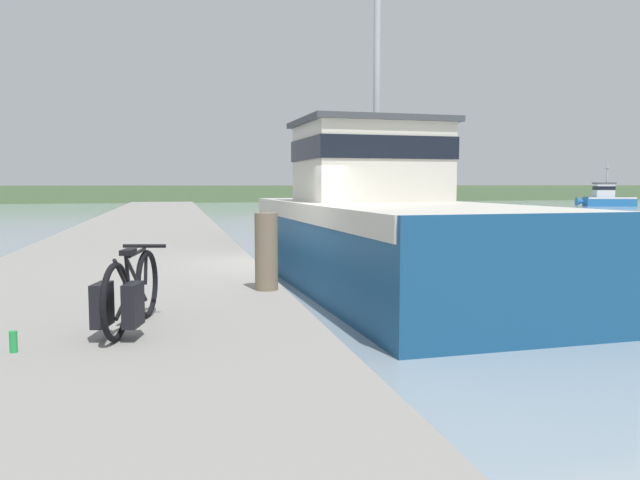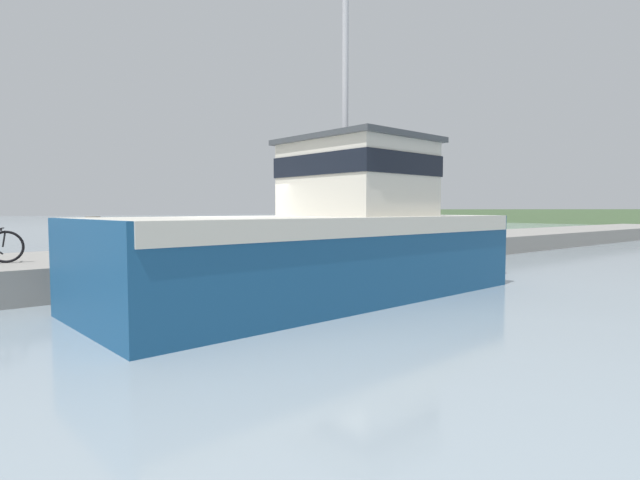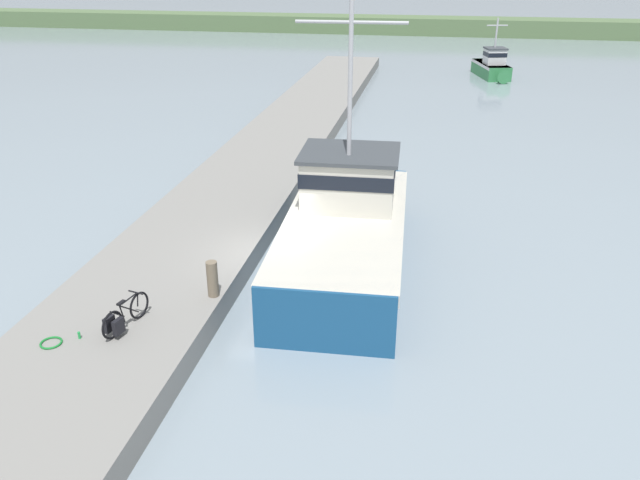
{
  "view_description": "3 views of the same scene",
  "coord_description": "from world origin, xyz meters",
  "px_view_note": "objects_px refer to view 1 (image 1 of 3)",
  "views": [
    {
      "loc": [
        -2.06,
        -10.97,
        2.14
      ],
      "look_at": [
        0.13,
        -1.63,
        1.28
      ],
      "focal_mm": 35.0,
      "sensor_mm": 36.0,
      "label": 1
    },
    {
      "loc": [
        10.43,
        -5.93,
        1.91
      ],
      "look_at": [
        0.77,
        2.13,
        1.14
      ],
      "focal_mm": 28.0,
      "sensor_mm": 36.0,
      "label": 2
    },
    {
      "loc": [
        4.71,
        -16.86,
        9.3
      ],
      "look_at": [
        1.66,
        -0.61,
        1.61
      ],
      "focal_mm": 35.0,
      "sensor_mm": 36.0,
      "label": 3
    }
  ],
  "objects_px": {
    "mooring_post": "(266,252)",
    "boat_white_moored": "(319,200)",
    "fishing_boat_main": "(381,225)",
    "bicycle_touring": "(128,294)",
    "water_bottle_on_curb": "(13,342)",
    "boat_red_outer": "(606,197)"
  },
  "relations": [
    {
      "from": "boat_red_outer",
      "to": "mooring_post",
      "type": "xyz_separation_m",
      "value": [
        -39.33,
        -43.99,
        0.39
      ]
    },
    {
      "from": "mooring_post",
      "to": "water_bottle_on_curb",
      "type": "relative_size",
      "value": 5.61
    },
    {
      "from": "boat_red_outer",
      "to": "water_bottle_on_curb",
      "type": "distance_m",
      "value": 62.61
    },
    {
      "from": "water_bottle_on_curb",
      "to": "mooring_post",
      "type": "bearing_deg",
      "value": 45.98
    },
    {
      "from": "bicycle_touring",
      "to": "mooring_post",
      "type": "bearing_deg",
      "value": 64.85
    },
    {
      "from": "boat_red_outer",
      "to": "water_bottle_on_curb",
      "type": "bearing_deg",
      "value": 153.76
    },
    {
      "from": "bicycle_touring",
      "to": "fishing_boat_main",
      "type": "bearing_deg",
      "value": 66.63
    },
    {
      "from": "fishing_boat_main",
      "to": "bicycle_touring",
      "type": "height_order",
      "value": "fishing_boat_main"
    },
    {
      "from": "fishing_boat_main",
      "to": "boat_white_moored",
      "type": "bearing_deg",
      "value": 76.68
    },
    {
      "from": "mooring_post",
      "to": "water_bottle_on_curb",
      "type": "height_order",
      "value": "mooring_post"
    },
    {
      "from": "bicycle_touring",
      "to": "water_bottle_on_curb",
      "type": "bearing_deg",
      "value": -135.05
    },
    {
      "from": "boat_white_moored",
      "to": "water_bottle_on_curb",
      "type": "distance_m",
      "value": 43.38
    },
    {
      "from": "fishing_boat_main",
      "to": "mooring_post",
      "type": "relative_size",
      "value": 11.17
    },
    {
      "from": "fishing_boat_main",
      "to": "boat_red_outer",
      "type": "relative_size",
      "value": 2.06
    },
    {
      "from": "boat_white_moored",
      "to": "water_bottle_on_curb",
      "type": "height_order",
      "value": "boat_white_moored"
    },
    {
      "from": "boat_white_moored",
      "to": "bicycle_touring",
      "type": "distance_m",
      "value": 42.61
    },
    {
      "from": "fishing_boat_main",
      "to": "bicycle_touring",
      "type": "relative_size",
      "value": 6.77
    },
    {
      "from": "boat_red_outer",
      "to": "mooring_post",
      "type": "bearing_deg",
      "value": 153.89
    },
    {
      "from": "mooring_post",
      "to": "boat_white_moored",
      "type": "bearing_deg",
      "value": 75.95
    },
    {
      "from": "water_bottle_on_curb",
      "to": "boat_red_outer",
      "type": "bearing_deg",
      "value": 48.08
    },
    {
      "from": "boat_white_moored",
      "to": "fishing_boat_main",
      "type": "bearing_deg",
      "value": 64.73
    },
    {
      "from": "fishing_boat_main",
      "to": "water_bottle_on_curb",
      "type": "distance_m",
      "value": 8.8
    }
  ]
}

